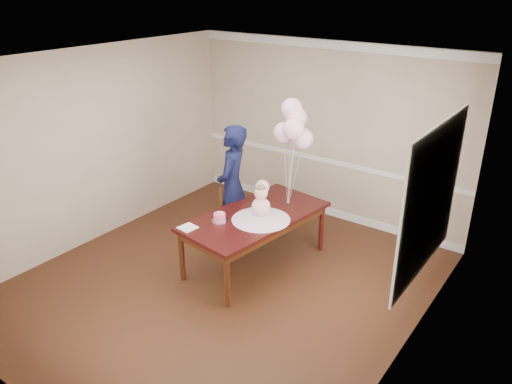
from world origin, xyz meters
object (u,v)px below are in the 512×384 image
object	(u,v)px
dining_table_top	(255,216)
dining_chair_seat	(239,222)
birthday_cake	(220,217)
woman	(232,187)

from	to	relation	value
dining_table_top	dining_chair_seat	distance (m)	0.55
birthday_cake	woman	size ratio (longest dim) A/B	0.08
birthday_cake	dining_chair_seat	distance (m)	0.74
dining_table_top	woman	bearing A→B (deg)	162.79
dining_table_top	birthday_cake	world-z (taller)	birthday_cake
dining_chair_seat	woman	world-z (taller)	woman
dining_table_top	birthday_cake	bearing A→B (deg)	-113.96
dining_chair_seat	woman	bearing A→B (deg)	157.63
birthday_cake	woman	bearing A→B (deg)	116.10
dining_table_top	dining_chair_seat	size ratio (longest dim) A/B	4.80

